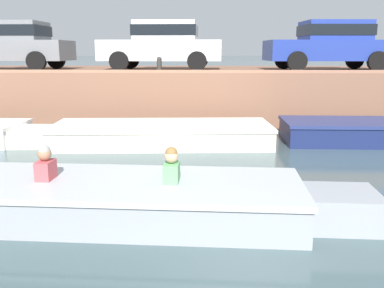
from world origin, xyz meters
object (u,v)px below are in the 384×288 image
Objects in this scene: car_left_inner_white at (163,43)px; boat_moored_central_cream at (151,134)px; motorboat_passing at (135,200)px; car_leftmost_grey at (12,43)px; mooring_bollard_mid at (159,64)px; car_centre_blue at (331,43)px.

boat_moored_central_cream is at bearing -89.54° from car_left_inner_white.
motorboat_passing is 10.40m from car_leftmost_grey.
boat_moored_central_cream is 1.04× the size of motorboat_passing.
car_leftmost_grey is 5.33m from mooring_bollard_mid.
mooring_bollard_mid is at bearing -88.52° from car_left_inner_white.
mooring_bollard_mid is (-0.33, 6.89, 1.63)m from motorboat_passing.
motorboat_passing is 1.61× the size of car_leftmost_grey.
car_left_inner_white is 0.97× the size of car_centre_blue.
car_leftmost_grey is at bearing 121.66° from motorboat_passing.
car_left_inner_white and car_centre_blue have the same top height.
car_leftmost_grey is (-5.33, 8.65, 2.23)m from motorboat_passing.
car_centre_blue is (5.02, 8.65, 2.23)m from motorboat_passing.
motorboat_passing is at bearing -58.34° from car_leftmost_grey.
motorboat_passing is 10.25m from car_centre_blue.
boat_moored_central_cream is 4.46m from car_left_inner_white.
car_leftmost_grey is at bearing 160.65° from mooring_bollard_mid.
mooring_bollard_mid is (0.01, 2.09, 1.65)m from boat_moored_central_cream.
car_leftmost_grey is 10.35m from car_centre_blue.
mooring_bollard_mid reaches higher than boat_moored_central_cream.
car_leftmost_grey is at bearing -179.98° from car_centre_blue.
boat_moored_central_cream is 1.63× the size of car_left_inner_white.
motorboat_passing is at bearing -87.51° from car_left_inner_white.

